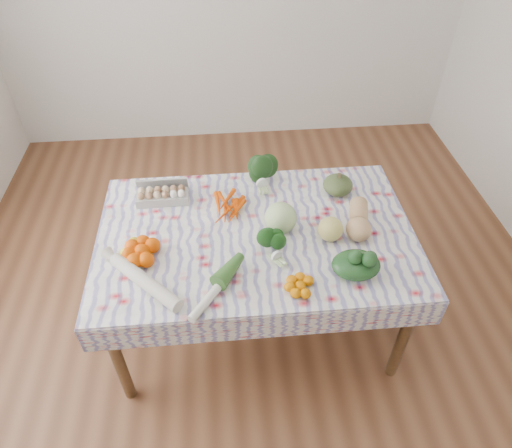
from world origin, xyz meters
name	(u,v)px	position (x,y,z in m)	size (l,w,h in m)	color
ground	(256,318)	(0.00, 0.00, 0.00)	(4.50, 4.50, 0.00)	brown
dining_table	(256,243)	(0.00, 0.00, 0.68)	(1.60, 1.00, 0.75)	brown
tablecloth	(256,233)	(0.00, 0.00, 0.76)	(1.66, 1.06, 0.01)	silver
egg_carton	(162,196)	(-0.50, 0.30, 0.80)	(0.29, 0.12, 0.08)	#A8A9A4
carrot_bunch	(227,207)	(-0.14, 0.19, 0.78)	(0.23, 0.21, 0.04)	#E14A03
kale_bunch	(259,173)	(0.05, 0.41, 0.84)	(0.18, 0.16, 0.16)	#183A15
kabocha_squash	(338,185)	(0.50, 0.29, 0.82)	(0.17, 0.17, 0.11)	#44552B
cabbage	(281,218)	(0.13, 0.01, 0.85)	(0.17, 0.17, 0.17)	#ADD084
butternut_squash	(359,218)	(0.54, -0.01, 0.83)	(0.13, 0.28, 0.13)	tan
orange_cluster	(142,251)	(-0.57, -0.13, 0.80)	(0.25, 0.25, 0.08)	#DC4A00
broccoli	(271,248)	(0.06, -0.17, 0.81)	(0.14, 0.14, 0.10)	#184B16
mandarin_cluster	(300,285)	(0.17, -0.40, 0.79)	(0.17, 0.17, 0.05)	orange
grapefruit	(331,229)	(0.37, -0.08, 0.83)	(0.13, 0.13, 0.13)	#CABE5F
spinach_bag	(356,265)	(0.45, -0.32, 0.81)	(0.23, 0.19, 0.10)	#153616
daikon	(145,282)	(-0.54, -0.32, 0.80)	(0.07, 0.07, 0.47)	beige
leek	(217,288)	(-0.22, -0.38, 0.78)	(0.04, 0.04, 0.40)	silver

